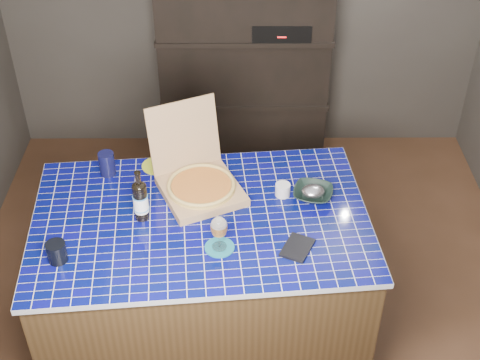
{
  "coord_description": "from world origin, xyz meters",
  "views": [
    {
      "loc": [
        -0.05,
        -2.79,
        3.11
      ],
      "look_at": [
        -0.04,
        0.0,
        0.93
      ],
      "focal_mm": 50.0,
      "sensor_mm": 36.0,
      "label": 1
    }
  ],
  "objects_px": {
    "dvd_case": "(297,248)",
    "bowl": "(313,193)",
    "pizza_box": "(199,183)",
    "kitchen_island": "(204,281)",
    "wine_glass": "(219,228)",
    "mead_bottle": "(141,200)"
  },
  "relations": [
    {
      "from": "dvd_case",
      "to": "bowl",
      "type": "xyz_separation_m",
      "value": [
        0.11,
        0.38,
        0.02
      ]
    },
    {
      "from": "pizza_box",
      "to": "dvd_case",
      "type": "height_order",
      "value": "pizza_box"
    },
    {
      "from": "kitchen_island",
      "to": "bowl",
      "type": "relative_size",
      "value": 8.71
    },
    {
      "from": "kitchen_island",
      "to": "wine_glass",
      "type": "distance_m",
      "value": 0.63
    },
    {
      "from": "pizza_box",
      "to": "wine_glass",
      "type": "bearing_deg",
      "value": -99.54
    },
    {
      "from": "dvd_case",
      "to": "mead_bottle",
      "type": "bearing_deg",
      "value": -171.01
    },
    {
      "from": "kitchen_island",
      "to": "pizza_box",
      "type": "height_order",
      "value": "pizza_box"
    },
    {
      "from": "mead_bottle",
      "to": "bowl",
      "type": "xyz_separation_m",
      "value": [
        0.86,
        0.16,
        -0.09
      ]
    },
    {
      "from": "wine_glass",
      "to": "dvd_case",
      "type": "xyz_separation_m",
      "value": [
        0.37,
        -0.01,
        -0.12
      ]
    },
    {
      "from": "dvd_case",
      "to": "bowl",
      "type": "relative_size",
      "value": 0.84
    },
    {
      "from": "kitchen_island",
      "to": "pizza_box",
      "type": "relative_size",
      "value": 3.04
    },
    {
      "from": "kitchen_island",
      "to": "wine_glass",
      "type": "bearing_deg",
      "value": -70.89
    },
    {
      "from": "pizza_box",
      "to": "kitchen_island",
      "type": "bearing_deg",
      "value": -110.68
    },
    {
      "from": "mead_bottle",
      "to": "dvd_case",
      "type": "height_order",
      "value": "mead_bottle"
    },
    {
      "from": "mead_bottle",
      "to": "dvd_case",
      "type": "relative_size",
      "value": 1.68
    },
    {
      "from": "kitchen_island",
      "to": "dvd_case",
      "type": "bearing_deg",
      "value": -30.96
    },
    {
      "from": "mead_bottle",
      "to": "bowl",
      "type": "bearing_deg",
      "value": 10.21
    },
    {
      "from": "mead_bottle",
      "to": "bowl",
      "type": "height_order",
      "value": "mead_bottle"
    },
    {
      "from": "dvd_case",
      "to": "wine_glass",
      "type": "bearing_deg",
      "value": -155.44
    },
    {
      "from": "wine_glass",
      "to": "dvd_case",
      "type": "height_order",
      "value": "wine_glass"
    },
    {
      "from": "pizza_box",
      "to": "bowl",
      "type": "relative_size",
      "value": 2.87
    },
    {
      "from": "pizza_box",
      "to": "wine_glass",
      "type": "xyz_separation_m",
      "value": [
        0.11,
        -0.42,
        0.07
      ]
    }
  ]
}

